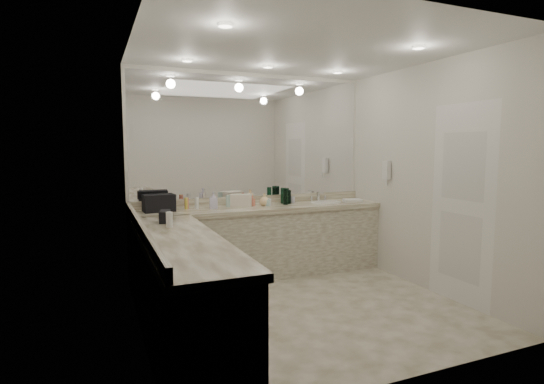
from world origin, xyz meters
name	(u,v)px	position (x,y,z in m)	size (l,w,h in m)	color
floor	(303,307)	(0.00, 0.00, 0.00)	(3.20, 3.20, 0.00)	beige
ceiling	(305,48)	(0.00, 0.00, 2.60)	(3.20, 3.20, 0.00)	white
wall_back	(252,173)	(0.00, 1.50, 1.30)	(3.20, 0.02, 2.60)	silver
wall_left	(137,188)	(-1.60, 0.00, 1.30)	(0.02, 3.00, 2.60)	silver
wall_right	(428,177)	(1.60, 0.00, 1.30)	(0.02, 3.00, 2.60)	silver
vanity_back_base	(261,243)	(0.00, 1.20, 0.42)	(3.20, 0.60, 0.84)	beige
vanity_back_top	(261,209)	(0.00, 1.19, 0.87)	(3.20, 0.64, 0.06)	beige
vanity_left_base	(181,294)	(-1.30, -0.30, 0.42)	(0.60, 2.40, 0.84)	beige
vanity_left_top	(181,241)	(-1.29, -0.30, 0.87)	(0.64, 2.42, 0.06)	beige
backsplash_back	(253,200)	(0.00, 1.48, 0.95)	(3.20, 0.04, 0.10)	beige
backsplash_left	(141,228)	(-1.58, 0.00, 0.95)	(0.04, 3.00, 0.10)	beige
mirror_back	(252,137)	(0.00, 1.49, 1.77)	(3.12, 0.01, 1.55)	white
mirror_left	(137,132)	(-1.59, 0.00, 1.77)	(0.01, 2.92, 1.55)	white
sink	(326,203)	(0.95, 1.20, 0.90)	(0.44, 0.44, 0.03)	white
faucet	(318,196)	(0.95, 1.41, 0.97)	(0.24, 0.16, 0.14)	silver
wall_phone	(387,170)	(1.56, 0.70, 1.35)	(0.06, 0.10, 0.24)	white
door	(461,205)	(1.59, -0.50, 1.05)	(0.02, 0.82, 2.10)	white
black_toiletry_bag	(159,203)	(-1.25, 1.25, 1.00)	(0.35, 0.22, 0.20)	black
black_bag_spill	(165,217)	(-1.30, 0.49, 0.96)	(0.10, 0.21, 0.12)	black
cream_cosmetic_case	(241,200)	(-0.23, 1.29, 0.98)	(0.26, 0.16, 0.15)	#EDE2C9
hand_towel	(352,200)	(1.31, 1.11, 0.92)	(0.23, 0.16, 0.04)	white
lotion_left	(169,219)	(-1.30, 0.22, 0.97)	(0.06, 0.06, 0.15)	white
soap_bottle_a	(214,200)	(-0.59, 1.27, 1.00)	(0.08, 0.08, 0.20)	white
soap_bottle_b	(213,200)	(-0.61, 1.23, 1.00)	(0.09, 0.09, 0.21)	silver
soap_bottle_c	(264,199)	(0.06, 1.22, 0.98)	(0.13, 0.13, 0.16)	#FFDA98
green_bottle_0	(286,198)	(0.35, 1.21, 0.99)	(0.06, 0.06, 0.18)	#13482D
green_bottle_1	(286,196)	(0.42, 1.34, 0.99)	(0.06, 0.06, 0.19)	#13482D
green_bottle_2	(283,196)	(0.38, 1.34, 1.00)	(0.06, 0.06, 0.21)	#13482D
green_bottle_3	(286,196)	(0.42, 1.33, 1.00)	(0.07, 0.07, 0.20)	#13482D
green_bottle_4	(288,197)	(0.42, 1.28, 0.99)	(0.07, 0.07, 0.18)	#13482D
amenity_bottle_0	(251,201)	(-0.09, 1.30, 0.96)	(0.05, 0.05, 0.13)	#E57F66
amenity_bottle_1	(228,201)	(-0.39, 1.30, 0.97)	(0.06, 0.06, 0.15)	silver
amenity_bottle_2	(197,203)	(-0.81, 1.26, 0.97)	(0.05, 0.05, 0.14)	white
amenity_bottle_3	(293,199)	(0.52, 1.34, 0.94)	(0.06, 0.06, 0.09)	silver
amenity_bottle_4	(268,203)	(0.09, 1.17, 0.94)	(0.05, 0.05, 0.08)	silver
amenity_bottle_5	(253,202)	(-0.07, 1.27, 0.95)	(0.05, 0.05, 0.09)	#E57F66
amenity_bottle_6	(186,203)	(-0.92, 1.31, 0.97)	(0.04, 0.04, 0.14)	#F2D84C
amenity_bottle_7	(269,202)	(0.11, 1.19, 0.95)	(0.07, 0.07, 0.09)	white
amenity_bottle_8	(187,203)	(-0.92, 1.32, 0.97)	(0.05, 0.05, 0.14)	#E57F66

